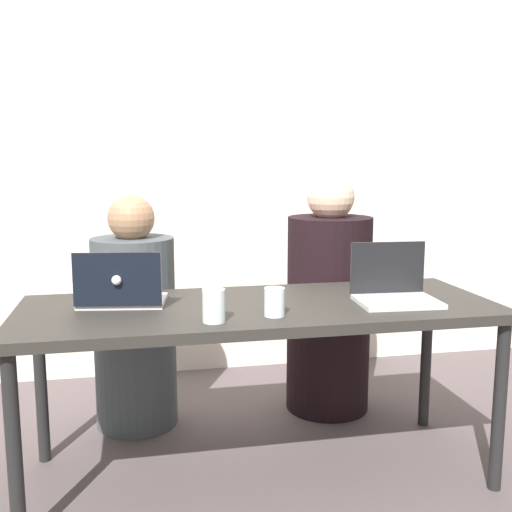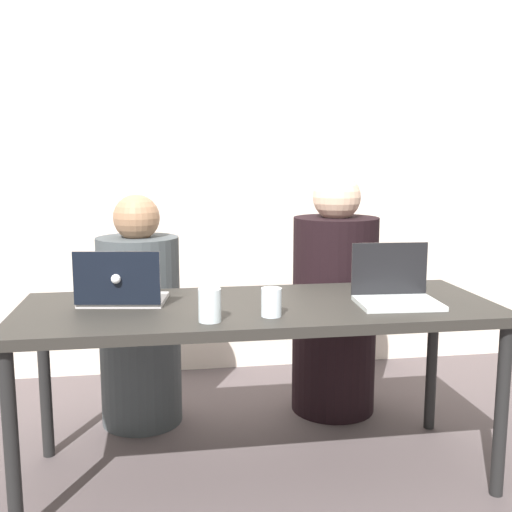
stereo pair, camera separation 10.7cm
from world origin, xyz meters
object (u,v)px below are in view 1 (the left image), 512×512
at_px(person_on_right, 329,306).
at_px(water_glass_center, 274,304).
at_px(laptop_back_left, 121,294).
at_px(water_glass_left, 214,308).
at_px(person_on_left, 135,325).
at_px(laptop_front_right, 394,289).

bearing_deg(person_on_right, water_glass_center, 72.23).
height_order(laptop_back_left, water_glass_left, laptop_back_left).
bearing_deg(laptop_back_left, water_glass_left, 145.55).
relative_size(person_on_left, water_glass_center, 10.76).
height_order(person_on_left, laptop_front_right, person_on_left).
distance_m(person_on_left, laptop_front_right, 1.24).
bearing_deg(laptop_front_right, person_on_right, 97.84).
height_order(laptop_back_left, water_glass_center, laptop_back_left).
xyz_separation_m(person_on_left, person_on_right, (0.97, 0.00, 0.04)).
distance_m(laptop_back_left, water_glass_left, 0.44).
relative_size(person_on_right, water_glass_center, 11.70).
bearing_deg(person_on_left, laptop_back_left, 99.27).
bearing_deg(person_on_right, person_on_left, 13.29).
bearing_deg(water_glass_center, person_on_left, 122.74).
relative_size(water_glass_center, water_glass_left, 0.89).
relative_size(laptop_back_left, water_glass_left, 3.06).
distance_m(person_on_right, water_glass_center, 0.93).
height_order(person_on_left, water_glass_center, person_on_left).
bearing_deg(laptop_back_left, person_on_right, -144.28).
xyz_separation_m(laptop_front_right, water_glass_center, (-0.52, -0.12, -0.01)).
height_order(person_on_left, water_glass_left, person_on_left).
height_order(person_on_left, person_on_right, person_on_right).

